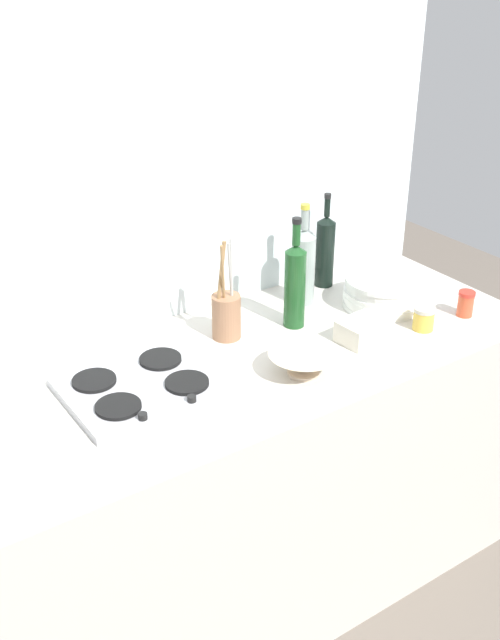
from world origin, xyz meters
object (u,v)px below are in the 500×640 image
Objects in this scene: plate_stack at (383,291)px; butter_dish at (361,331)px; wine_bottle_mid_left at (295,284)px; stovetop_hob at (141,386)px; wine_bottle_mid_right at (303,265)px; condiment_jar_rear at (466,303)px; mixing_bowl at (304,362)px; wine_bottle_leftmost at (325,250)px; condiment_jar_front at (424,318)px; utensil_crock at (226,314)px.

butter_dish is at bearing -147.15° from plate_stack.
wine_bottle_mid_left is (-0.32, 0.05, 0.09)m from plate_stack.
butter_dish is (0.67, -0.12, 0.02)m from stovetop_hob.
condiment_jar_rear is (0.37, -0.37, -0.09)m from wine_bottle_mid_right.
mixing_bowl is at bearing -121.63° from wine_bottle_mid_left.
wine_bottle_leftmost reaches higher than mixing_bowl.
butter_dish is 1.59× the size of condiment_jar_rear.
wine_bottle_mid_right is 0.53m from condiment_jar_rear.
condiment_jar_front is at bearing -38.07° from wine_bottle_mid_left.
plate_stack is at bearing 32.85° from butter_dish.
condiment_jar_rear is at bearing -44.96° from wine_bottle_mid_right.
butter_dish is 1.79× the size of condiment_jar_front.
utensil_crock is at bearing 19.48° from stovetop_hob.
condiment_jar_front reaches higher than mixing_bowl.
wine_bottle_mid_left reaches higher than stovetop_hob.
wine_bottle_leftmost is 0.42m from butter_dish.
wine_bottle_mid_right reaches higher than condiment_jar_front.
utensil_crock is at bearing -169.38° from wine_bottle_mid_right.
wine_bottle_mid_right is at bearing 118.04° from condiment_jar_front.
butter_dish is (0.26, 0.05, -0.00)m from mixing_bowl.
plate_stack is at bearing 130.32° from condiment_jar_rear.
mixing_bowl is (-0.42, -0.43, -0.09)m from wine_bottle_leftmost.
condiment_jar_rear is at bearing -49.68° from plate_stack.
utensil_crock is (-0.06, 0.30, 0.04)m from mixing_bowl.
wine_bottle_mid_right reaches higher than stovetop_hob.
stovetop_hob is 0.88m from wine_bottle_leftmost.
utensil_crock reaches higher than plate_stack.
condiment_jar_front is at bearing -61.96° from wine_bottle_mid_right.
wine_bottle_leftmost reaches higher than utensil_crock.
plate_stack reaches higher than condiment_jar_front.
condiment_jar_front is at bearing 177.33° from condiment_jar_rear.
stovetop_hob is 1.53× the size of plate_stack.
condiment_jar_rear is at bearing -0.59° from mixing_bowl.
mixing_bowl is 2.41× the size of condiment_jar_rear.
condiment_jar_rear is at bearing -23.41° from utensil_crock.
utensil_crock is 4.34× the size of condiment_jar_front.
mixing_bowl is (0.42, -0.18, 0.02)m from stovetop_hob.
wine_bottle_leftmost is 0.50m from condiment_jar_rear.
plate_stack is 3.54× the size of condiment_jar_front.
wine_bottle_leftmost reaches higher than condiment_jar_front.
stovetop_hob is at bearing -163.16° from wine_bottle_leftmost.
mixing_bowl is at bearing -134.33° from wine_bottle_leftmost.
stovetop_hob is at bearing 169.75° from butter_dish.
plate_stack reaches higher than stovetop_hob.
wine_bottle_leftmost reaches higher than plate_stack.
plate_stack reaches higher than butter_dish.
stovetop_hob is 1.25× the size of utensil_crock.
utensil_crock is (-0.32, 0.25, 0.05)m from butter_dish.
condiment_jar_front reaches higher than butter_dish.
wine_bottle_mid_left is at bearing -145.83° from wine_bottle_leftmost.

